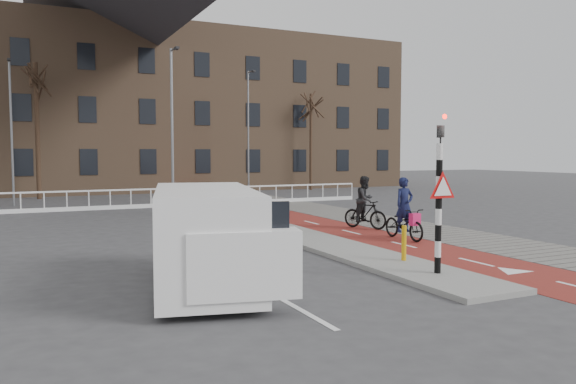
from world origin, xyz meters
name	(u,v)px	position (x,y,z in m)	size (l,w,h in m)	color
ground	(404,261)	(0.00, 0.00, 0.00)	(120.00, 120.00, 0.00)	#38383A
bike_lane	(290,217)	(1.50, 10.00, 0.01)	(2.50, 60.00, 0.01)	maroon
sidewalk	(345,214)	(4.30, 10.00, 0.01)	(3.00, 60.00, 0.01)	slate
curb_island	(309,239)	(-0.70, 4.00, 0.06)	(1.80, 16.00, 0.12)	gray
traffic_signal	(440,189)	(-0.60, -2.02, 1.99)	(0.80, 0.80, 3.68)	black
bollard	(404,243)	(-0.37, -0.48, 0.56)	(0.12, 0.12, 0.87)	#CF960B
cyclist_near	(404,219)	(2.17, 2.86, 0.68)	(0.68, 1.93, 2.00)	black
cyclist_far	(365,207)	(2.45, 5.58, 0.81)	(1.22, 1.85, 1.94)	black
van	(205,236)	(-5.56, -0.71, 1.09)	(2.99, 5.12, 2.07)	white
railing	(110,203)	(-5.00, 17.00, 0.31)	(28.00, 0.10, 0.99)	silver
townhouse_row	(107,85)	(-3.00, 32.00, 7.81)	(46.00, 10.00, 15.90)	#7F6047
tree_mid	(37,131)	(-7.98, 25.42, 4.09)	(0.27, 0.27, 8.18)	black
tree_right	(311,142)	(10.85, 25.82, 3.61)	(0.21, 0.21, 7.22)	black
streetlight_near	(172,133)	(-2.78, 13.26, 3.70)	(0.12, 0.12, 7.40)	slate
streetlight_left	(12,133)	(-9.33, 21.08, 3.81)	(0.12, 0.12, 7.62)	slate
streetlight_right	(248,133)	(5.22, 24.34, 4.18)	(0.12, 0.12, 8.35)	slate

